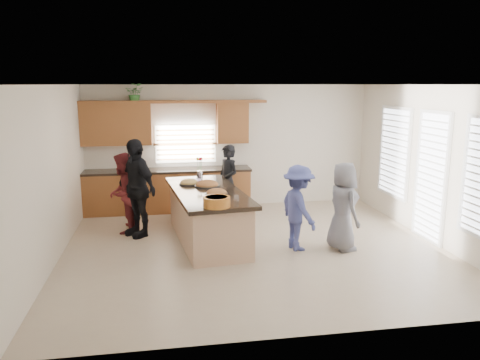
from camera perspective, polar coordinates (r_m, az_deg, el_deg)
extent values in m
plane|color=#BFAA8E|center=(8.29, 1.64, -8.19)|extent=(6.50, 6.50, 0.00)
cube|color=silver|center=(10.85, -1.34, 4.16)|extent=(6.50, 0.02, 2.80)
cube|color=silver|center=(5.09, 8.21, -4.57)|extent=(6.50, 0.02, 2.80)
cube|color=silver|center=(7.98, -21.87, 0.60)|extent=(0.02, 6.00, 2.80)
cube|color=silver|center=(9.12, 22.19, 1.87)|extent=(0.02, 6.00, 2.80)
cube|color=white|center=(7.80, 1.76, 11.55)|extent=(6.50, 6.00, 0.02)
cube|color=brown|center=(10.61, -8.73, -1.36)|extent=(3.65, 0.62, 0.90)
cube|color=black|center=(10.51, -8.81, 1.16)|extent=(3.70, 0.65, 0.05)
cube|color=brown|center=(10.56, -14.87, 6.57)|extent=(1.50, 0.36, 0.90)
cube|color=brown|center=(10.62, -0.95, 6.98)|extent=(0.70, 0.36, 0.90)
cube|color=brown|center=(10.48, -7.96, 9.44)|extent=(4.05, 0.40, 0.06)
cube|color=brown|center=(10.71, -6.64, 4.39)|extent=(1.35, 0.08, 0.85)
cube|color=white|center=(10.22, 18.28, 3.25)|extent=(0.06, 1.10, 1.75)
cube|color=white|center=(9.06, 22.24, 0.35)|extent=(0.06, 0.85, 2.25)
cube|color=tan|center=(8.50, -3.95, -4.59)|extent=(1.29, 2.60, 0.88)
cube|color=black|center=(8.38, -4.00, -1.47)|extent=(1.46, 2.82, 0.07)
cube|color=black|center=(8.62, -3.92, -7.14)|extent=(1.20, 2.51, 0.08)
cylinder|color=black|center=(8.01, -2.87, -1.71)|extent=(0.39, 0.39, 0.02)
ellipsoid|color=#B06B37|center=(8.01, -2.88, -1.59)|extent=(0.35, 0.35, 0.16)
cylinder|color=black|center=(8.67, -4.03, -0.71)|extent=(0.47, 0.47, 0.02)
ellipsoid|color=#B06B37|center=(8.66, -4.03, -0.59)|extent=(0.42, 0.42, 0.19)
cylinder|color=black|center=(8.88, -6.22, -0.45)|extent=(0.38, 0.38, 0.02)
ellipsoid|color=tan|center=(8.88, -6.23, -0.34)|extent=(0.34, 0.34, 0.15)
cylinder|color=#C46F23|center=(7.22, -2.87, -2.67)|extent=(0.42, 0.42, 0.16)
cylinder|color=#F1EAC0|center=(7.20, -2.87, -2.21)|extent=(0.35, 0.35, 0.04)
cylinder|color=white|center=(7.56, -0.46, -2.23)|extent=(0.09, 0.09, 0.10)
cylinder|color=#B88ECF|center=(9.11, -5.47, -0.06)|extent=(0.22, 0.22, 0.04)
cylinder|color=silver|center=(9.44, -4.94, 0.69)|extent=(0.12, 0.12, 0.15)
imported|color=#377C31|center=(10.49, -12.67, 10.27)|extent=(0.43, 0.39, 0.42)
imported|color=black|center=(9.93, -1.49, -0.17)|extent=(0.60, 0.68, 1.56)
imported|color=maroon|center=(9.18, -14.04, -1.57)|extent=(0.71, 0.84, 1.54)
imported|color=black|center=(8.89, -12.51, -0.94)|extent=(1.00, 1.13, 1.84)
imported|color=#3F478A|center=(8.05, 7.13, -3.38)|extent=(0.75, 1.05, 1.48)
imported|color=slate|center=(8.17, 12.46, -3.17)|extent=(0.59, 0.81, 1.52)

